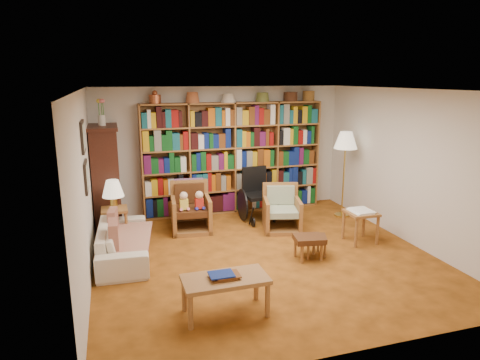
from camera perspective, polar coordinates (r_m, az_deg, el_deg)
name	(u,v)px	position (r m, az deg, el deg)	size (l,w,h in m)	color
floor	(263,255)	(6.69, 3.11, -10.01)	(5.00, 5.00, 0.00)	#A35819
ceiling	(265,90)	(6.14, 3.41, 11.92)	(5.00, 5.00, 0.00)	white
wall_back	(222,150)	(8.64, -2.45, 4.06)	(5.00, 5.00, 0.00)	silver
wall_front	(357,235)	(4.14, 15.29, -7.05)	(5.00, 5.00, 0.00)	silver
wall_left	(84,189)	(5.94, -20.04, -1.13)	(5.00, 5.00, 0.00)	silver
wall_right	(408,166)	(7.52, 21.47, 1.69)	(5.00, 5.00, 0.00)	silver
bookshelf	(234,154)	(8.54, -0.86, 3.42)	(3.60, 0.30, 2.42)	#9C6230
curio_cabinet	(106,177)	(7.94, -17.44, 0.42)	(0.50, 0.95, 2.40)	#3D1A10
framed_pictures	(85,157)	(6.16, -19.99, 2.94)	(0.03, 0.52, 0.97)	black
sofa	(123,241)	(6.76, -15.30, -7.84)	(0.70, 1.80, 0.53)	beige
sofa_throw	(127,238)	(6.75, -14.89, -7.52)	(0.71, 1.32, 0.04)	beige
cushion_left	(113,223)	(7.02, -16.56, -5.48)	(0.12, 0.38, 0.38)	maroon
cushion_right	(114,238)	(6.36, -16.47, -7.47)	(0.13, 0.41, 0.41)	maroon
side_table_lamp	(115,216)	(7.45, -16.35, -4.64)	(0.42, 0.42, 0.55)	#9C6230
table_lamp	(113,189)	(7.33, -16.59, -1.21)	(0.36, 0.36, 0.48)	gold
armchair_leather	(190,210)	(7.73, -6.67, -3.96)	(0.75, 0.79, 0.87)	#9C6230
armchair_sage	(280,212)	(7.75, 5.38, -4.30)	(0.81, 0.82, 0.80)	#9C6230
wheelchair	(256,196)	(8.18, 2.19, -2.16)	(0.58, 0.81, 1.01)	black
floor_lamp	(346,144)	(8.40, 13.90, 4.72)	(0.44, 0.44, 1.67)	gold
side_table_papers	(361,217)	(7.33, 15.82, -4.73)	(0.48, 0.48, 0.56)	#9C6230
footstool_a	(314,239)	(6.68, 9.79, -7.82)	(0.46, 0.43, 0.32)	#492413
footstool_b	(309,241)	(6.54, 9.12, -7.97)	(0.47, 0.42, 0.36)	#492413
coffee_table	(225,282)	(5.01, -1.98, -13.47)	(0.98, 0.50, 0.51)	#9C6230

